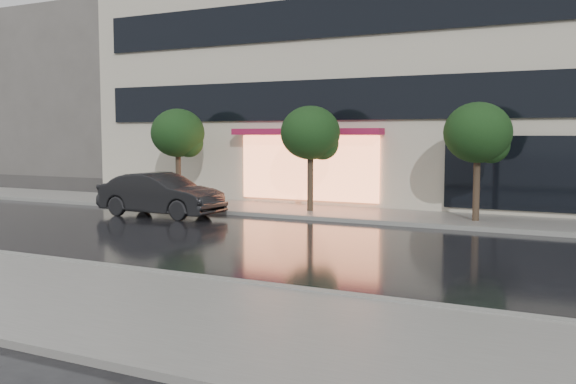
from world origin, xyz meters
The scene contains 10 objects.
ground centered at (0.00, 0.00, 0.00)m, with size 120.00×120.00×0.00m, color black.
sidewalk_near centered at (0.00, -3.25, 0.06)m, with size 60.00×4.50×0.12m, color slate.
sidewalk_far centered at (0.00, 10.25, 0.06)m, with size 60.00×3.50×0.12m, color slate.
curb_near centered at (0.00, -1.00, 0.07)m, with size 60.00×0.25×0.14m, color gray.
curb_far centered at (0.00, 8.50, 0.07)m, with size 60.00×0.25×0.14m, color gray.
bg_building_left centered at (-28.00, 26.00, 6.00)m, with size 14.00×10.00×12.00m, color #59544F.
tree_far_west centered at (-8.94, 10.03, 2.92)m, with size 2.20×2.20×3.99m.
tree_mid_west centered at (-2.94, 10.03, 2.92)m, with size 2.20×2.20×3.99m.
tree_mid_east centered at (3.06, 10.03, 2.92)m, with size 2.20×2.20×3.99m.
parked_car centered at (-7.52, 6.97, 0.78)m, with size 1.65×4.72×1.56m, color black.
Camera 1 is at (7.01, -11.39, 2.94)m, focal length 40.00 mm.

